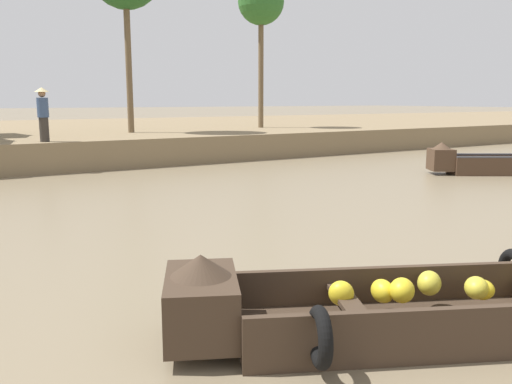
{
  "coord_description": "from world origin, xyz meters",
  "views": [
    {
      "loc": [
        -3.5,
        1.57,
        2.25
      ],
      "look_at": [
        0.16,
        7.58,
        1.02
      ],
      "focal_mm": 37.38,
      "sensor_mm": 36.0,
      "label": 1
    }
  ],
  "objects_px": {
    "banana_boat": "(432,303)",
    "palm_tree_near": "(261,4)",
    "fishing_skiff_distant": "(502,162)",
    "vendor_person": "(43,112)"
  },
  "relations": [
    {
      "from": "vendor_person",
      "to": "palm_tree_near",
      "type": "bearing_deg",
      "value": 20.59
    },
    {
      "from": "banana_boat",
      "to": "fishing_skiff_distant",
      "type": "height_order",
      "value": "fishing_skiff_distant"
    },
    {
      "from": "palm_tree_near",
      "to": "banana_boat",
      "type": "bearing_deg",
      "value": -117.18
    },
    {
      "from": "banana_boat",
      "to": "fishing_skiff_distant",
      "type": "bearing_deg",
      "value": 31.39
    },
    {
      "from": "fishing_skiff_distant",
      "to": "palm_tree_near",
      "type": "height_order",
      "value": "palm_tree_near"
    },
    {
      "from": "fishing_skiff_distant",
      "to": "banana_boat",
      "type": "bearing_deg",
      "value": -148.61
    },
    {
      "from": "banana_boat",
      "to": "palm_tree_near",
      "type": "relative_size",
      "value": 0.75
    },
    {
      "from": "fishing_skiff_distant",
      "to": "vendor_person",
      "type": "distance_m",
      "value": 14.14
    },
    {
      "from": "banana_boat",
      "to": "vendor_person",
      "type": "relative_size",
      "value": 3.04
    },
    {
      "from": "banana_boat",
      "to": "palm_tree_near",
      "type": "distance_m",
      "value": 21.28
    }
  ]
}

